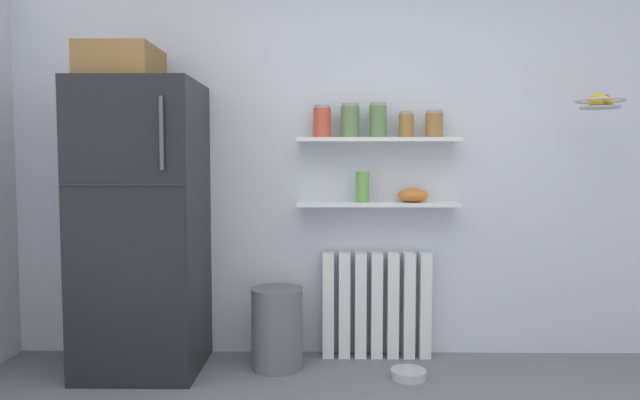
# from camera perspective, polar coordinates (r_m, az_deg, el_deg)

# --- Properties ---
(back_wall) EXTENTS (7.04, 0.10, 2.60)m
(back_wall) POSITION_cam_1_polar(r_m,az_deg,el_deg) (3.78, 2.76, 4.23)
(back_wall) COLOR silver
(back_wall) RESTS_ON ground_plane
(refrigerator) EXTENTS (0.70, 0.67, 1.96)m
(refrigerator) POSITION_cam_1_polar(r_m,az_deg,el_deg) (3.60, -17.54, -1.92)
(refrigerator) COLOR black
(refrigerator) RESTS_ON ground_plane
(radiator) EXTENTS (0.70, 0.12, 0.69)m
(radiator) POSITION_cam_1_polar(r_m,az_deg,el_deg) (3.77, 5.70, -10.46)
(radiator) COLOR white
(radiator) RESTS_ON ground_plane
(wall_shelf_lower) EXTENTS (1.03, 0.22, 0.02)m
(wall_shelf_lower) POSITION_cam_1_polar(r_m,az_deg,el_deg) (3.64, 5.81, -0.41)
(wall_shelf_lower) COLOR white
(wall_shelf_upper) EXTENTS (1.03, 0.22, 0.02)m
(wall_shelf_upper) POSITION_cam_1_polar(r_m,az_deg,el_deg) (3.63, 5.85, 6.05)
(wall_shelf_upper) COLOR white
(storage_jar_0) EXTENTS (0.11, 0.11, 0.20)m
(storage_jar_0) POSITION_cam_1_polar(r_m,az_deg,el_deg) (3.62, 0.19, 7.87)
(storage_jar_0) COLOR #C64C38
(storage_jar_0) RESTS_ON wall_shelf_upper
(storage_jar_1) EXTENTS (0.12, 0.12, 0.22)m
(storage_jar_1) POSITION_cam_1_polar(r_m,az_deg,el_deg) (3.63, 3.04, 7.96)
(storage_jar_1) COLOR #5B7F4C
(storage_jar_1) RESTS_ON wall_shelf_upper
(storage_jar_2) EXTENTS (0.11, 0.11, 0.22)m
(storage_jar_2) POSITION_cam_1_polar(r_m,az_deg,el_deg) (3.64, 5.87, 7.97)
(storage_jar_2) COLOR #5B7F4C
(storage_jar_2) RESTS_ON wall_shelf_upper
(storage_jar_3) EXTENTS (0.10, 0.10, 0.17)m
(storage_jar_3) POSITION_cam_1_polar(r_m,az_deg,el_deg) (3.66, 8.67, 7.50)
(storage_jar_3) COLOR olive
(storage_jar_3) RESTS_ON wall_shelf_upper
(storage_jar_4) EXTENTS (0.11, 0.11, 0.17)m
(storage_jar_4) POSITION_cam_1_polar(r_m,az_deg,el_deg) (3.68, 11.43, 7.48)
(storage_jar_4) COLOR olive
(storage_jar_4) RESTS_ON wall_shelf_upper
(vase) EXTENTS (0.08, 0.08, 0.20)m
(vase) POSITION_cam_1_polar(r_m,az_deg,el_deg) (3.62, 4.30, 1.34)
(vase) COLOR #66A84C
(vase) RESTS_ON wall_shelf_lower
(shelf_bowl) EXTENTS (0.20, 0.20, 0.09)m
(shelf_bowl) POSITION_cam_1_polar(r_m,az_deg,el_deg) (3.66, 9.35, 0.48)
(shelf_bowl) COLOR orange
(shelf_bowl) RESTS_ON wall_shelf_lower
(trash_bin) EXTENTS (0.32, 0.32, 0.50)m
(trash_bin) POSITION_cam_1_polar(r_m,az_deg,el_deg) (3.59, -4.35, -12.73)
(trash_bin) COLOR slate
(trash_bin) RESTS_ON ground_plane
(pet_food_bowl) EXTENTS (0.21, 0.21, 0.05)m
(pet_food_bowl) POSITION_cam_1_polar(r_m,az_deg,el_deg) (3.53, 8.91, -16.93)
(pet_food_bowl) COLOR #B7B7BC
(pet_food_bowl) RESTS_ON ground_plane
(hanging_fruit_basket) EXTENTS (0.28, 0.28, 0.09)m
(hanging_fruit_basket) POSITION_cam_1_polar(r_m,az_deg,el_deg) (3.70, 26.42, 8.88)
(hanging_fruit_basket) COLOR #B2B2B7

